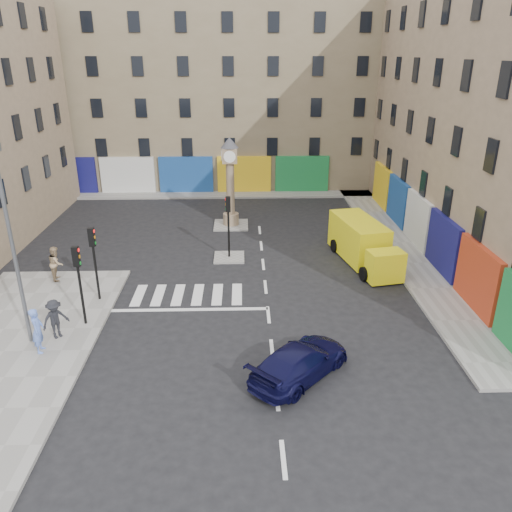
{
  "coord_description": "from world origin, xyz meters",
  "views": [
    {
      "loc": [
        -1.16,
        -19.66,
        11.53
      ],
      "look_at": [
        -0.52,
        3.45,
        2.0
      ],
      "focal_mm": 35.0,
      "sensor_mm": 36.0,
      "label": 1
    }
  ],
  "objects_px": {
    "traffic_light_left_far": "(94,253)",
    "pedestrian_tan": "(56,263)",
    "clock_pillar": "(230,177)",
    "pedestrian_dark": "(55,319)",
    "pedestrian_blue": "(38,330)",
    "traffic_light_left_near": "(78,273)",
    "traffic_light_island": "(228,217)",
    "navy_sedan": "(300,361)",
    "yellow_van": "(363,243)",
    "lamp_post": "(11,238)"
  },
  "relations": [
    {
      "from": "clock_pillar",
      "to": "pedestrian_tan",
      "type": "distance_m",
      "value": 13.05
    },
    {
      "from": "traffic_light_left_far",
      "to": "yellow_van",
      "type": "relative_size",
      "value": 0.55
    },
    {
      "from": "traffic_light_left_far",
      "to": "traffic_light_left_near",
      "type": "bearing_deg",
      "value": -90.0
    },
    {
      "from": "yellow_van",
      "to": "traffic_light_left_far",
      "type": "bearing_deg",
      "value": -173.01
    },
    {
      "from": "traffic_light_left_far",
      "to": "traffic_light_island",
      "type": "relative_size",
      "value": 1.0
    },
    {
      "from": "pedestrian_blue",
      "to": "pedestrian_tan",
      "type": "height_order",
      "value": "pedestrian_blue"
    },
    {
      "from": "traffic_light_island",
      "to": "pedestrian_dark",
      "type": "height_order",
      "value": "traffic_light_island"
    },
    {
      "from": "traffic_light_left_near",
      "to": "pedestrian_dark",
      "type": "bearing_deg",
      "value": -126.12
    },
    {
      "from": "traffic_light_left_near",
      "to": "pedestrian_tan",
      "type": "relative_size",
      "value": 2.0
    },
    {
      "from": "traffic_light_left_far",
      "to": "pedestrian_tan",
      "type": "bearing_deg",
      "value": 139.74
    },
    {
      "from": "pedestrian_tan",
      "to": "pedestrian_blue",
      "type": "bearing_deg",
      "value": 178.59
    },
    {
      "from": "lamp_post",
      "to": "clock_pillar",
      "type": "xyz_separation_m",
      "value": [
        8.2,
        15.2,
        -1.24
      ]
    },
    {
      "from": "traffic_light_left_near",
      "to": "traffic_light_island",
      "type": "relative_size",
      "value": 1.0
    },
    {
      "from": "traffic_light_left_far",
      "to": "pedestrian_tan",
      "type": "xyz_separation_m",
      "value": [
        -2.82,
        2.39,
        -1.54
      ]
    },
    {
      "from": "clock_pillar",
      "to": "pedestrian_dark",
      "type": "relative_size",
      "value": 3.45
    },
    {
      "from": "pedestrian_blue",
      "to": "lamp_post",
      "type": "bearing_deg",
      "value": 33.33
    },
    {
      "from": "pedestrian_tan",
      "to": "yellow_van",
      "type": "bearing_deg",
      "value": -96.97
    },
    {
      "from": "traffic_light_left_far",
      "to": "traffic_light_island",
      "type": "bearing_deg",
      "value": 40.6
    },
    {
      "from": "traffic_light_left_far",
      "to": "lamp_post",
      "type": "relative_size",
      "value": 0.45
    },
    {
      "from": "traffic_light_left_far",
      "to": "yellow_van",
      "type": "height_order",
      "value": "traffic_light_left_far"
    },
    {
      "from": "clock_pillar",
      "to": "navy_sedan",
      "type": "distance_m",
      "value": 18.28
    },
    {
      "from": "traffic_light_left_far",
      "to": "pedestrian_tan",
      "type": "distance_m",
      "value": 4.01
    },
    {
      "from": "traffic_light_left_far",
      "to": "traffic_light_island",
      "type": "height_order",
      "value": "traffic_light_left_far"
    },
    {
      "from": "navy_sedan",
      "to": "pedestrian_blue",
      "type": "xyz_separation_m",
      "value": [
        -10.42,
        1.79,
        0.45
      ]
    },
    {
      "from": "traffic_light_left_far",
      "to": "pedestrian_dark",
      "type": "distance_m",
      "value": 3.98
    },
    {
      "from": "traffic_light_left_near",
      "to": "pedestrian_dark",
      "type": "distance_m",
      "value": 2.14
    },
    {
      "from": "clock_pillar",
      "to": "traffic_light_island",
      "type": "bearing_deg",
      "value": -90.0
    },
    {
      "from": "pedestrian_dark",
      "to": "clock_pillar",
      "type": "bearing_deg",
      "value": 20.46
    },
    {
      "from": "traffic_light_island",
      "to": "lamp_post",
      "type": "relative_size",
      "value": 0.45
    },
    {
      "from": "yellow_van",
      "to": "pedestrian_dark",
      "type": "distance_m",
      "value": 17.07
    },
    {
      "from": "lamp_post",
      "to": "pedestrian_tan",
      "type": "xyz_separation_m",
      "value": [
        -0.92,
        6.19,
        -3.72
      ]
    },
    {
      "from": "traffic_light_left_far",
      "to": "pedestrian_dark",
      "type": "height_order",
      "value": "traffic_light_left_far"
    },
    {
      "from": "yellow_van",
      "to": "pedestrian_tan",
      "type": "distance_m",
      "value": 17.09
    },
    {
      "from": "navy_sedan",
      "to": "yellow_van",
      "type": "bearing_deg",
      "value": -70.32
    },
    {
      "from": "clock_pillar",
      "to": "navy_sedan",
      "type": "xyz_separation_m",
      "value": [
        2.95,
        -17.81,
        -2.88
      ]
    },
    {
      "from": "traffic_light_island",
      "to": "clock_pillar",
      "type": "height_order",
      "value": "clock_pillar"
    },
    {
      "from": "traffic_light_left_near",
      "to": "traffic_light_left_far",
      "type": "xyz_separation_m",
      "value": [
        0.0,
        2.4,
        0.0
      ]
    },
    {
      "from": "navy_sedan",
      "to": "yellow_van",
      "type": "distance_m",
      "value": 12.13
    },
    {
      "from": "pedestrian_tan",
      "to": "traffic_light_left_far",
      "type": "bearing_deg",
      "value": -144.94
    },
    {
      "from": "traffic_light_left_near",
      "to": "lamp_post",
      "type": "xyz_separation_m",
      "value": [
        -1.9,
        -1.4,
        2.17
      ]
    },
    {
      "from": "traffic_light_left_near",
      "to": "traffic_light_left_far",
      "type": "relative_size",
      "value": 1.0
    },
    {
      "from": "lamp_post",
      "to": "pedestrian_blue",
      "type": "distance_m",
      "value": 3.83
    },
    {
      "from": "pedestrian_tan",
      "to": "pedestrian_dark",
      "type": "bearing_deg",
      "value": -176.27
    },
    {
      "from": "pedestrian_blue",
      "to": "yellow_van",
      "type": "bearing_deg",
      "value": -67.04
    },
    {
      "from": "navy_sedan",
      "to": "pedestrian_dark",
      "type": "bearing_deg",
      "value": 27.53
    },
    {
      "from": "clock_pillar",
      "to": "pedestrian_dark",
      "type": "bearing_deg",
      "value": -115.54
    },
    {
      "from": "navy_sedan",
      "to": "pedestrian_dark",
      "type": "height_order",
      "value": "pedestrian_dark"
    },
    {
      "from": "pedestrian_dark",
      "to": "traffic_light_left_near",
      "type": "bearing_deg",
      "value": 9.88
    },
    {
      "from": "traffic_light_left_near",
      "to": "traffic_light_island",
      "type": "distance_m",
      "value": 10.03
    },
    {
      "from": "traffic_light_left_far",
      "to": "clock_pillar",
      "type": "bearing_deg",
      "value": 61.06
    }
  ]
}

